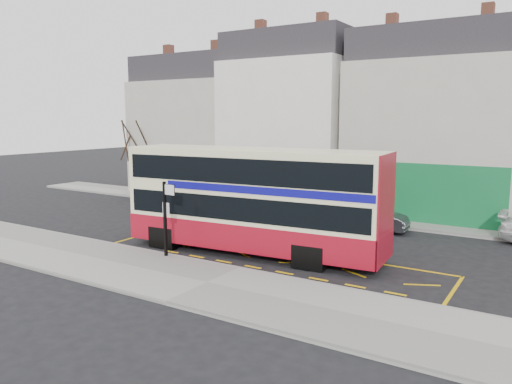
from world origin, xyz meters
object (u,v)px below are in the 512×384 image
Objects in this scene: double_decker_bus at (254,199)px; bus_stop_post at (166,212)px; car_silver at (233,202)px; street_tree_left at (136,130)px; car_grey at (367,217)px.

bus_stop_post is at bearing -138.40° from double_decker_bus.
double_decker_bus is 3.72× the size of bus_stop_post.
street_tree_left is (-9.81, 2.22, 3.98)m from car_silver.
car_silver is 8.12m from car_grey.
bus_stop_post is 0.43× the size of street_tree_left.
double_decker_bus reaches higher than car_silver.
street_tree_left reaches higher than double_decker_bus.
car_silver is at bearing 112.97° from bus_stop_post.
street_tree_left is (-15.48, 8.93, 2.38)m from double_decker_bus.
bus_stop_post reaches higher than car_silver.
double_decker_bus reaches higher than car_grey.
car_silver is (-3.25, 9.24, -1.26)m from bus_stop_post.
street_tree_left reaches higher than car_silver.
car_grey is at bearing 65.52° from bus_stop_post.
street_tree_left is (-17.93, 2.33, 3.98)m from car_grey.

